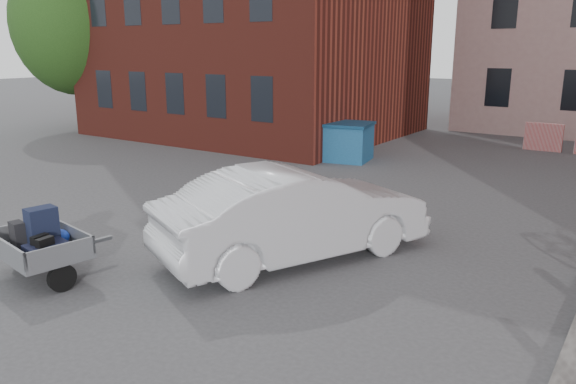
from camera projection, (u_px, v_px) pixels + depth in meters
The scene contains 6 objects.
ground at pixel (219, 263), 9.83m from camera, with size 120.00×120.00×0.00m, color #38383A.
far_building at pixel (207, 42), 37.32m from camera, with size 6.00×6.00×8.00m, color maroon.
tree at pixel (73, 11), 24.44m from camera, with size 5.28×5.28×8.30m.
trailer at pixel (39, 243), 9.05m from camera, with size 1.77×1.92×1.20m.
dumpster at pixel (326, 140), 18.87m from camera, with size 3.24×2.10×1.26m.
silver_car at pixel (295, 214), 9.92m from camera, with size 1.73×4.95×1.63m, color #BABCC2.
Camera 1 is at (6.18, -6.93, 3.67)m, focal length 35.00 mm.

